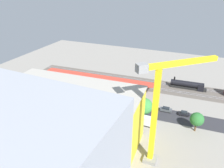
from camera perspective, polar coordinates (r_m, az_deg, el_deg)
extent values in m
plane|color=gray|center=(93.77, 0.07, -4.17)|extent=(161.63, 161.63, 0.00)
cube|color=#5B544C|center=(110.91, 4.07, 0.67)|extent=(101.45, 17.92, 0.01)
cube|color=#2D2D33|center=(90.62, -0.88, -5.32)|extent=(101.27, 12.48, 0.01)
cube|color=#9E9EA8|center=(114.26, 4.70, 1.52)|extent=(100.96, 3.60, 0.12)
cube|color=#9E9EA8|center=(113.00, 4.47, 1.25)|extent=(100.96, 3.60, 0.12)
cube|color=#9E9EA8|center=(108.67, 3.65, 0.25)|extent=(100.96, 3.60, 0.12)
cube|color=#9E9EA8|center=(107.44, 3.40, -0.05)|extent=(100.96, 3.60, 0.12)
cube|color=#C63D2D|center=(105.84, -3.99, 1.88)|extent=(56.02, 7.10, 0.31)
cylinder|color=slate|center=(99.93, 9.35, -1.27)|extent=(0.30, 0.30, 4.00)
cylinder|color=slate|center=(103.83, 0.28, 0.16)|extent=(0.30, 0.30, 4.00)
cylinder|color=slate|center=(110.17, -7.94, 1.45)|extent=(0.30, 0.30, 4.00)
cylinder|color=slate|center=(118.56, -15.14, 2.55)|extent=(0.30, 0.30, 4.00)
cube|color=black|center=(109.26, 19.38, -0.91)|extent=(16.43, 3.00, 1.00)
cylinder|color=black|center=(108.47, 18.82, 0.07)|extent=(13.78, 3.18, 2.71)
cube|color=black|center=(109.03, 22.33, -0.82)|extent=(2.76, 3.00, 3.22)
cylinder|color=black|center=(107.76, 16.16, 1.48)|extent=(0.70, 0.70, 1.40)
cube|color=black|center=(87.86, 18.36, -7.75)|extent=(3.52, 1.95, 0.30)
cube|color=black|center=(87.58, 18.41, -7.45)|extent=(4.18, 2.07, 0.76)
cube|color=#1E2328|center=(87.22, 18.48, -7.06)|extent=(2.38, 1.72, 0.65)
cube|color=black|center=(88.42, 13.96, -6.90)|extent=(3.90, 1.85, 0.30)
cube|color=#474C51|center=(88.12, 14.00, -6.57)|extent=(4.64, 1.95, 0.89)
cube|color=#1E2328|center=(87.75, 14.05, -6.18)|extent=(2.61, 1.67, 0.54)
cube|color=black|center=(88.93, 8.85, -6.19)|extent=(3.49, 1.89, 0.30)
cube|color=silver|center=(88.66, 8.88, -5.90)|extent=(4.14, 2.00, 0.75)
cube|color=#1E2328|center=(88.31, 8.91, -5.53)|extent=(2.35, 1.68, 0.61)
cube|color=black|center=(90.94, 4.53, -5.17)|extent=(3.99, 2.03, 0.30)
cube|color=navy|center=(90.64, 4.54, -4.85)|extent=(4.73, 2.15, 0.88)
cube|color=#1E2328|center=(90.25, 4.56, -4.43)|extent=(2.69, 1.80, 0.68)
cube|color=yellow|center=(69.72, -10.17, -7.65)|extent=(42.29, 18.65, 17.48)
cube|color=#ADA89E|center=(65.33, -10.76, -1.05)|extent=(42.91, 19.27, 0.40)
cube|color=gray|center=(66.09, 10.00, -18.84)|extent=(3.60, 3.60, 1.20)
cube|color=yellow|center=(57.56, 11.02, -9.11)|extent=(1.40, 1.40, 28.28)
cube|color=yellow|center=(54.51, 18.40, 5.43)|extent=(15.14, 13.84, 1.20)
cube|color=gray|center=(48.66, 7.85, 4.17)|extent=(3.12, 3.09, 2.00)
cube|color=black|center=(79.72, 7.28, -10.12)|extent=(8.84, 2.31, 0.50)
cube|color=silver|center=(78.52, 8.19, -9.31)|extent=(6.47, 2.50, 2.83)
cube|color=#334C8C|center=(79.61, 5.10, -8.77)|extent=(2.43, 2.42, 2.41)
cylinder|color=brown|center=(83.94, 0.76, -6.45)|extent=(0.52, 0.52, 4.00)
sphere|color=#28662D|center=(82.14, 0.77, -4.36)|extent=(4.36, 4.36, 4.36)
cylinder|color=brown|center=(80.11, 21.12, -10.53)|extent=(0.58, 0.58, 3.11)
sphere|color=#28662D|center=(78.38, 21.48, -8.64)|extent=(4.64, 4.64, 4.64)
cylinder|color=brown|center=(91.55, -9.31, -4.09)|extent=(0.46, 0.46, 3.46)
sphere|color=#2D7233|center=(89.76, -9.48, -1.99)|extent=(5.88, 5.88, 5.88)
cylinder|color=brown|center=(91.29, -9.58, -4.31)|extent=(0.41, 0.41, 3.17)
sphere|color=#28662D|center=(89.80, -9.73, -2.56)|extent=(4.45, 4.45, 4.45)
cylinder|color=brown|center=(82.25, 8.33, -7.95)|extent=(0.51, 0.51, 2.89)
sphere|color=#38843D|center=(80.35, 8.49, -5.80)|extent=(6.15, 6.15, 6.15)
cylinder|color=#333333|center=(97.36, -6.45, -1.03)|extent=(0.16, 0.16, 6.42)
cube|color=black|center=(95.80, -6.55, 0.93)|extent=(0.36, 0.36, 0.90)
sphere|color=red|center=(95.90, -6.67, 0.95)|extent=(0.20, 0.20, 0.20)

